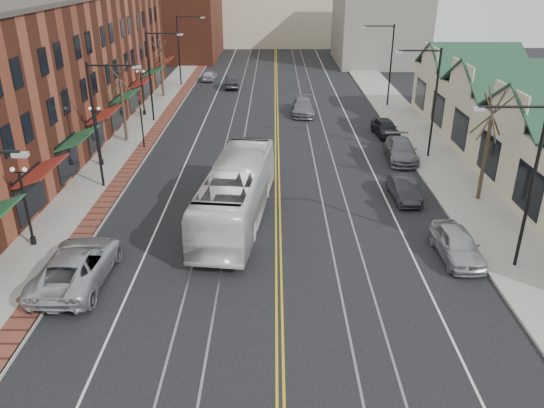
{
  "coord_description": "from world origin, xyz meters",
  "views": [
    {
      "loc": [
        -0.23,
        -16.31,
        13.52
      ],
      "look_at": [
        -0.34,
        9.02,
        2.0
      ],
      "focal_mm": 35.0,
      "sensor_mm": 36.0,
      "label": 1
    }
  ],
  "objects_px": {
    "transit_bus": "(236,193)",
    "parked_car_d": "(385,128)",
    "parked_car_c": "(401,150)",
    "parked_suv": "(77,265)",
    "parked_car_a": "(457,244)",
    "parked_car_b": "(404,189)"
  },
  "relations": [
    {
      "from": "parked_car_c",
      "to": "parked_car_a",
      "type": "bearing_deg",
      "value": -88.55
    },
    {
      "from": "parked_car_c",
      "to": "parked_car_b",
      "type": "bearing_deg",
      "value": -97.93
    },
    {
      "from": "parked_car_a",
      "to": "parked_car_d",
      "type": "xyz_separation_m",
      "value": [
        0.39,
        20.74,
        -0.03
      ]
    },
    {
      "from": "parked_car_b",
      "to": "parked_car_c",
      "type": "height_order",
      "value": "parked_car_c"
    },
    {
      "from": "parked_suv",
      "to": "parked_car_c",
      "type": "xyz_separation_m",
      "value": [
        18.6,
        16.92,
        -0.11
      ]
    },
    {
      "from": "transit_bus",
      "to": "parked_car_d",
      "type": "bearing_deg",
      "value": -118.67
    },
    {
      "from": "parked_car_a",
      "to": "parked_car_b",
      "type": "relative_size",
      "value": 1.09
    },
    {
      "from": "transit_bus",
      "to": "parked_car_a",
      "type": "xyz_separation_m",
      "value": [
        11.28,
        -4.24,
        -0.95
      ]
    },
    {
      "from": "parked_car_b",
      "to": "parked_car_d",
      "type": "bearing_deg",
      "value": 82.33
    },
    {
      "from": "parked_car_a",
      "to": "parked_car_d",
      "type": "relative_size",
      "value": 1.05
    },
    {
      "from": "transit_bus",
      "to": "parked_car_a",
      "type": "relative_size",
      "value": 2.75
    },
    {
      "from": "parked_car_b",
      "to": "parked_car_a",
      "type": "bearing_deg",
      "value": -83.8
    },
    {
      "from": "parked_suv",
      "to": "parked_car_d",
      "type": "distance_m",
      "value": 29.59
    },
    {
      "from": "parked_car_b",
      "to": "parked_car_c",
      "type": "relative_size",
      "value": 0.79
    },
    {
      "from": "parked_car_a",
      "to": "parked_suv",
      "type": "bearing_deg",
      "value": -175.19
    },
    {
      "from": "transit_bus",
      "to": "parked_car_a",
      "type": "height_order",
      "value": "transit_bus"
    },
    {
      "from": "parked_car_d",
      "to": "parked_car_a",
      "type": "bearing_deg",
      "value": -97.18
    },
    {
      "from": "parked_car_c",
      "to": "transit_bus",
      "type": "bearing_deg",
      "value": -135.28
    },
    {
      "from": "parked_suv",
      "to": "transit_bus",
      "type": "bearing_deg",
      "value": -135.8
    },
    {
      "from": "parked_suv",
      "to": "parked_car_d",
      "type": "bearing_deg",
      "value": -127.95
    },
    {
      "from": "parked_car_a",
      "to": "parked_car_b",
      "type": "xyz_separation_m",
      "value": [
        -1.02,
        7.35,
        -0.08
      ]
    },
    {
      "from": "parked_car_d",
      "to": "parked_car_c",
      "type": "bearing_deg",
      "value": -96.1
    }
  ]
}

